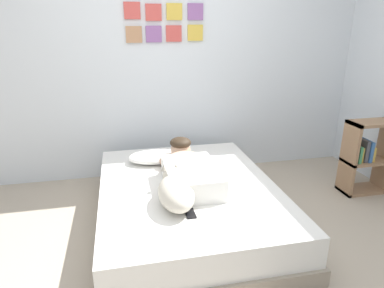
# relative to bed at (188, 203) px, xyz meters

# --- Properties ---
(ground_plane) EXTENTS (12.77, 12.77, 0.00)m
(ground_plane) POSITION_rel_bed_xyz_m (-0.01, -0.48, -0.18)
(ground_plane) COLOR tan
(back_wall) EXTENTS (4.39, 0.12, 2.50)m
(back_wall) POSITION_rel_bed_xyz_m (-0.01, 1.18, 1.07)
(back_wall) COLOR silver
(back_wall) RESTS_ON ground
(bed) EXTENTS (1.49, 1.94, 0.37)m
(bed) POSITION_rel_bed_xyz_m (0.00, 0.00, 0.00)
(bed) COLOR gray
(bed) RESTS_ON ground
(pillow) EXTENTS (0.52, 0.32, 0.11)m
(pillow) POSITION_rel_bed_xyz_m (-0.21, 0.55, 0.24)
(pillow) COLOR white
(pillow) RESTS_ON bed
(person_lying) EXTENTS (0.43, 0.92, 0.27)m
(person_lying) POSITION_rel_bed_xyz_m (0.02, 0.07, 0.29)
(person_lying) COLOR white
(person_lying) RESTS_ON bed
(dog) EXTENTS (0.26, 0.57, 0.21)m
(dog) POSITION_rel_bed_xyz_m (-0.15, -0.30, 0.29)
(dog) COLOR beige
(dog) RESTS_ON bed
(coffee_cup) EXTENTS (0.12, 0.09, 0.07)m
(coffee_cup) POSITION_rel_bed_xyz_m (0.25, 0.44, 0.22)
(coffee_cup) COLOR teal
(coffee_cup) RESTS_ON bed
(cell_phone) EXTENTS (0.07, 0.14, 0.01)m
(cell_phone) POSITION_rel_bed_xyz_m (-0.08, -0.47, 0.19)
(cell_phone) COLOR black
(cell_phone) RESTS_ON bed
(bookshelf) EXTENTS (0.45, 0.24, 0.75)m
(bookshelf) POSITION_rel_bed_xyz_m (1.86, 0.19, 0.21)
(bookshelf) COLOR #997251
(bookshelf) RESTS_ON ground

